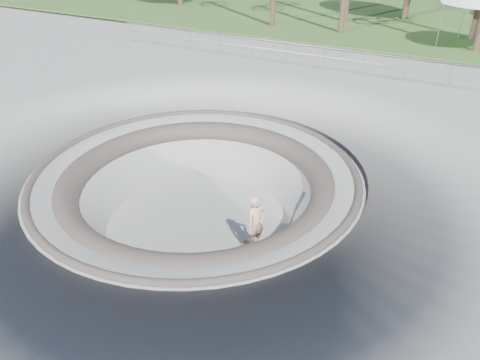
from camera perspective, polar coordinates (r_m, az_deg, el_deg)
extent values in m
plane|color=#979792|center=(14.71, -5.36, 0.89)|extent=(180.00, 180.00, 0.00)
torus|color=#979792|center=(15.79, -5.02, -5.45)|extent=(14.00, 14.00, 4.00)
cylinder|color=#979792|center=(15.76, -5.03, -5.30)|extent=(6.60, 6.60, 0.10)
torus|color=#48413A|center=(14.72, -5.36, 0.82)|extent=(10.24, 10.24, 0.24)
torus|color=#48413A|center=(14.94, -5.28, -0.62)|extent=(8.91, 8.91, 0.81)
cube|color=#315020|center=(45.76, 19.65, 19.94)|extent=(180.00, 36.00, 0.12)
ellipsoid|color=brown|center=(73.12, 3.98, 19.51)|extent=(50.40, 36.00, 23.40)
cylinder|color=#909398|center=(24.51, 10.29, 15.62)|extent=(25.00, 0.05, 0.05)
cylinder|color=#909398|center=(24.62, 10.19, 14.61)|extent=(25.00, 0.05, 0.05)
cube|color=olive|center=(14.50, 1.88, -8.13)|extent=(0.92, 0.34, 0.02)
cylinder|color=#A7A7AB|center=(14.53, 1.88, -8.25)|extent=(0.06, 0.19, 0.04)
cylinder|color=#A7A7AB|center=(14.53, 1.88, -8.25)|extent=(0.06, 0.19, 0.04)
cylinder|color=white|center=(14.53, 1.88, -8.28)|extent=(0.07, 0.04, 0.07)
cylinder|color=white|center=(14.53, 1.88, -8.28)|extent=(0.07, 0.04, 0.07)
cylinder|color=white|center=(14.53, 1.88, -8.28)|extent=(0.07, 0.04, 0.07)
cylinder|color=white|center=(14.53, 1.88, -8.28)|extent=(0.07, 0.04, 0.07)
imported|color=#EBAD98|center=(13.96, 1.94, -5.21)|extent=(0.62, 0.76, 1.80)
cylinder|color=#909398|center=(29.29, 23.80, 16.51)|extent=(0.06, 0.06, 2.27)
cylinder|color=#909398|center=(32.11, 24.44, 17.42)|extent=(0.06, 0.06, 2.27)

